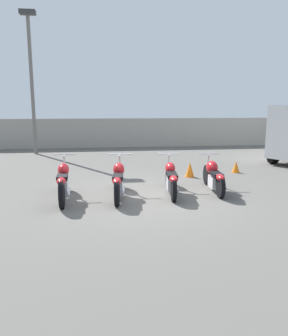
{
  "coord_description": "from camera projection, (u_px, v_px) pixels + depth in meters",
  "views": [
    {
      "loc": [
        -1.09,
        -7.92,
        2.23
      ],
      "look_at": [
        0.0,
        0.4,
        0.65
      ],
      "focal_mm": 35.0,
      "sensor_mm": 36.0,
      "label": 1
    }
  ],
  "objects": [
    {
      "name": "motorcycle_slot_0",
      "position": [
        63.0,
        182.0,
        7.87
      ],
      "size": [
        0.58,
        2.09,
        1.04
      ],
      "rotation": [
        0.0,
        0.0,
        0.04
      ],
      "color": "black",
      "rests_on": "ground_plane"
    },
    {
      "name": "motorcycle_slot_2",
      "position": [
        171.0,
        178.0,
        8.47
      ],
      "size": [
        0.65,
        2.16,
        0.96
      ],
      "rotation": [
        0.0,
        0.0,
        -0.12
      ],
      "color": "black",
      "rests_on": "ground_plane"
    },
    {
      "name": "ground_plane",
      "position": [
        146.0,
        196.0,
        8.27
      ],
      "size": [
        60.0,
        60.0,
        0.0
      ],
      "primitive_type": "plane",
      "color": "#5B5954"
    },
    {
      "name": "light_pole_left",
      "position": [
        31.0,
        70.0,
        14.98
      ],
      "size": [
        0.7,
        0.35,
        6.45
      ],
      "color": "slate",
      "rests_on": "ground_plane"
    },
    {
      "name": "motorcycle_slot_1",
      "position": [
        119.0,
        180.0,
        8.11
      ],
      "size": [
        0.68,
        2.17,
        0.99
      ],
      "rotation": [
        0.0,
        0.0,
        -0.1
      ],
      "color": "black",
      "rests_on": "ground_plane"
    },
    {
      "name": "motorcycle_slot_3",
      "position": [
        214.0,
        176.0,
        8.72
      ],
      "size": [
        0.6,
        2.01,
        0.93
      ],
      "rotation": [
        0.0,
        0.0,
        -0.09
      ],
      "color": "black",
      "rests_on": "ground_plane"
    },
    {
      "name": "traffic_cone_near",
      "position": [
        236.0,
        167.0,
        11.2
      ],
      "size": [
        0.27,
        0.27,
        0.38
      ],
      "color": "orange",
      "rests_on": "ground_plane"
    },
    {
      "name": "fence_back",
      "position": [
        121.0,
        133.0,
        17.98
      ],
      "size": [
        40.0,
        0.04,
        1.59
      ],
      "color": "#9E998E",
      "rests_on": "ground_plane"
    },
    {
      "name": "traffic_cone_far",
      "position": [
        190.0,
        170.0,
        10.5
      ],
      "size": [
        0.29,
        0.29,
        0.48
      ],
      "color": "orange",
      "rests_on": "ground_plane"
    }
  ]
}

